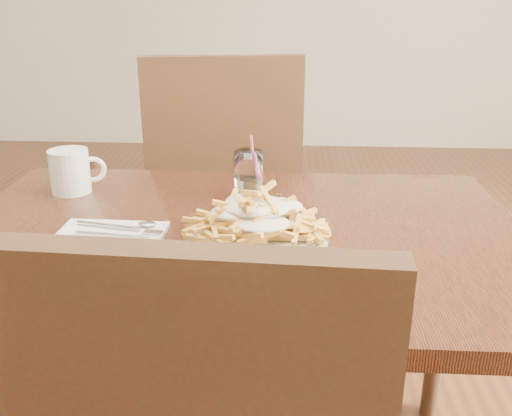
# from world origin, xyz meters

# --- Properties ---
(table) EXTENTS (1.20, 0.80, 0.75)m
(table) POSITION_xyz_m (0.00, 0.00, 0.67)
(table) COLOR black
(table) RESTS_ON ground
(chair_far) EXTENTS (0.54, 0.54, 1.04)m
(chair_far) POSITION_xyz_m (-0.11, 0.71, 0.59)
(chair_far) COLOR black
(chair_far) RESTS_ON ground
(fries_plate) EXTENTS (0.30, 0.26, 0.02)m
(fries_plate) POSITION_xyz_m (0.05, -0.05, 0.76)
(fries_plate) COLOR white
(fries_plate) RESTS_ON table
(loaded_fries) EXTENTS (0.26, 0.21, 0.08)m
(loaded_fries) POSITION_xyz_m (0.05, -0.05, 0.81)
(loaded_fries) COLOR gold
(loaded_fries) RESTS_ON fries_plate
(napkin) EXTENTS (0.22, 0.14, 0.01)m
(napkin) POSITION_xyz_m (-0.25, -0.06, 0.76)
(napkin) COLOR silver
(napkin) RESTS_ON table
(cutlery) EXTENTS (0.20, 0.09, 0.01)m
(cutlery) POSITION_xyz_m (-0.25, -0.05, 0.76)
(cutlery) COLOR silver
(cutlery) RESTS_ON napkin
(water_glass) EXTENTS (0.07, 0.07, 0.15)m
(water_glass) POSITION_xyz_m (0.01, 0.21, 0.80)
(water_glass) COLOR white
(water_glass) RESTS_ON table
(coffee_mug) EXTENTS (0.13, 0.10, 0.11)m
(coffee_mug) POSITION_xyz_m (-0.42, 0.21, 0.80)
(coffee_mug) COLOR white
(coffee_mug) RESTS_ON table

